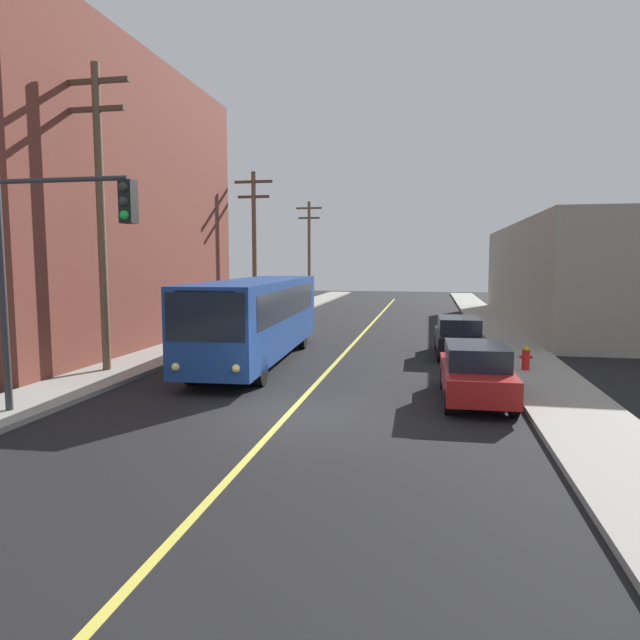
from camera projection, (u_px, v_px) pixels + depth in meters
The scene contains 14 objects.
ground_plane at pixel (288, 415), 14.41m from camera, with size 120.00×120.00×0.00m, color black.
sidewalk_left at pixel (187, 346), 25.54m from camera, with size 2.50×90.00×0.15m, color gray.
sidewalk_right at pixel (522, 356), 22.80m from camera, with size 2.50×90.00×0.15m, color gray.
lane_stripe_center at pixel (359, 337), 29.06m from camera, with size 0.16×60.00×0.01m, color #D8CC4C.
building_left_brick at pixel (57, 206), 25.98m from camera, with size 10.00×18.21×12.95m.
building_right_warehouse at pixel (612, 275), 34.49m from camera, with size 12.00×25.81×6.19m.
city_bus at pixel (258, 316), 21.81m from camera, with size 3.13×12.25×3.20m.
parked_car_red at pixel (476, 372), 15.71m from camera, with size 1.88×4.43×1.62m.
parked_car_black at pixel (459, 336), 23.20m from camera, with size 1.90×4.44×1.62m.
utility_pole_near at pixel (101, 205), 19.07m from camera, with size 2.40×0.28×10.32m.
utility_pole_mid at pixel (254, 240), 34.55m from camera, with size 2.40×0.28×9.18m.
utility_pole_far at pixel (309, 247), 52.26m from camera, with size 2.40×0.28×9.25m.
traffic_signal_left_corner at pixel (55, 245), 13.57m from camera, with size 3.75×0.48×6.00m.
fire_hydrant at pixel (526, 358), 19.53m from camera, with size 0.44×0.26×0.84m.
Camera 1 is at (3.49, -13.67, 3.92)m, focal length 31.56 mm.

